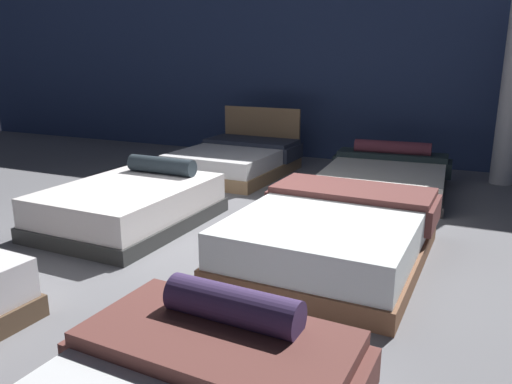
# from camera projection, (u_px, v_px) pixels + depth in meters

# --- Properties ---
(ground_plane) EXTENTS (18.00, 18.00, 0.02)m
(ground_plane) POSITION_uv_depth(u_px,v_px,m) (223.00, 241.00, 5.19)
(ground_plane) COLOR slate
(showroom_back_wall) EXTENTS (18.00, 0.06, 3.50)m
(showroom_back_wall) POSITION_uv_depth(u_px,v_px,m) (346.00, 63.00, 8.80)
(showroom_back_wall) COLOR navy
(showroom_back_wall) RESTS_ON ground_plane
(bed_2) EXTENTS (1.46, 1.99, 0.67)m
(bed_2) POSITION_uv_depth(u_px,v_px,m) (131.00, 204.00, 5.60)
(bed_2) COLOR #2F3030
(bed_2) RESTS_ON ground_plane
(bed_3) EXTENTS (1.69, 2.18, 0.56)m
(bed_3) POSITION_uv_depth(u_px,v_px,m) (332.00, 234.00, 4.61)
(bed_3) COLOR brown
(bed_3) RESTS_ON ground_plane
(bed_4) EXTENTS (1.63, 2.09, 1.00)m
(bed_4) POSITION_uv_depth(u_px,v_px,m) (236.00, 160.00, 8.07)
(bed_4) COLOR #916F4D
(bed_4) RESTS_ON ground_plane
(bed_5) EXTENTS (1.80, 2.09, 0.62)m
(bed_5) POSITION_uv_depth(u_px,v_px,m) (385.00, 177.00, 7.06)
(bed_5) COLOR #2F2D2F
(bed_5) RESTS_ON ground_plane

